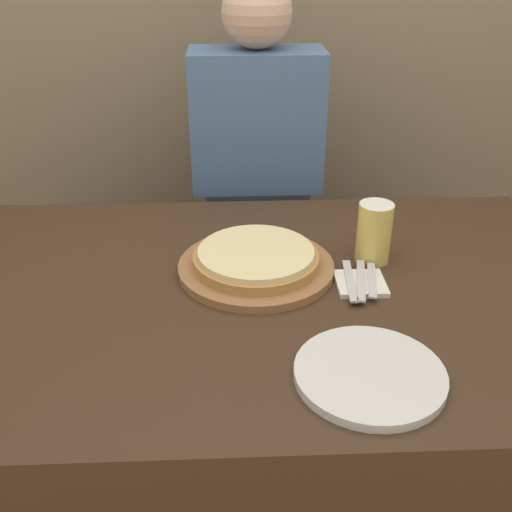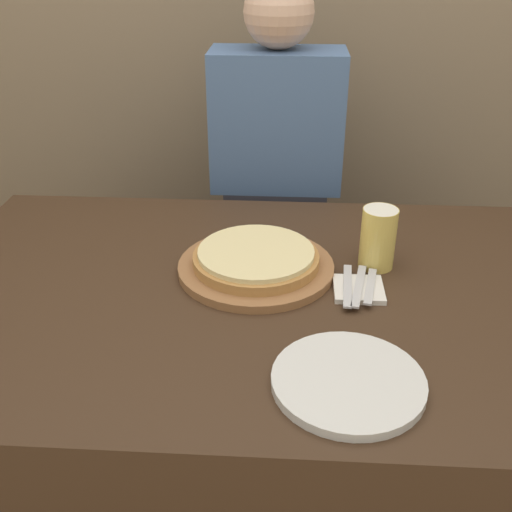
{
  "view_description": "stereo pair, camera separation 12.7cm",
  "coord_description": "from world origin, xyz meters",
  "px_view_note": "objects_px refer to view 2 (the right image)",
  "views": [
    {
      "loc": [
        -0.06,
        -1.14,
        1.41
      ],
      "look_at": [
        -0.01,
        0.08,
        0.74
      ],
      "focal_mm": 42.0,
      "sensor_mm": 36.0,
      "label": 1
    },
    {
      "loc": [
        0.06,
        -1.14,
        1.41
      ],
      "look_at": [
        -0.01,
        0.08,
        0.74
      ],
      "focal_mm": 42.0,
      "sensor_mm": 36.0,
      "label": 2
    }
  ],
  "objects_px": {
    "pizza_on_board": "(256,262)",
    "dinner_knife": "(359,286)",
    "beer_glass": "(378,236)",
    "diner_person": "(276,196)",
    "fork": "(348,286)",
    "spoon": "(370,287)",
    "dinner_plate": "(348,381)"
  },
  "relations": [
    {
      "from": "diner_person",
      "to": "beer_glass",
      "type": "bearing_deg",
      "value": -65.28
    },
    {
      "from": "pizza_on_board",
      "to": "beer_glass",
      "type": "relative_size",
      "value": 2.48
    },
    {
      "from": "fork",
      "to": "spoon",
      "type": "height_order",
      "value": "same"
    },
    {
      "from": "dinner_knife",
      "to": "diner_person",
      "type": "bearing_deg",
      "value": 106.88
    },
    {
      "from": "diner_person",
      "to": "fork",
      "type": "bearing_deg",
      "value": -75.08
    },
    {
      "from": "beer_glass",
      "to": "dinner_plate",
      "type": "distance_m",
      "value": 0.45
    },
    {
      "from": "beer_glass",
      "to": "dinner_knife",
      "type": "height_order",
      "value": "beer_glass"
    },
    {
      "from": "fork",
      "to": "dinner_knife",
      "type": "bearing_deg",
      "value": 0.0
    },
    {
      "from": "dinner_plate",
      "to": "fork",
      "type": "xyz_separation_m",
      "value": [
        0.02,
        0.31,
        0.01
      ]
    },
    {
      "from": "beer_glass",
      "to": "diner_person",
      "type": "height_order",
      "value": "diner_person"
    },
    {
      "from": "dinner_knife",
      "to": "beer_glass",
      "type": "bearing_deg",
      "value": 67.47
    },
    {
      "from": "beer_glass",
      "to": "spoon",
      "type": "distance_m",
      "value": 0.14
    },
    {
      "from": "pizza_on_board",
      "to": "diner_person",
      "type": "distance_m",
      "value": 0.6
    },
    {
      "from": "pizza_on_board",
      "to": "dinner_knife",
      "type": "height_order",
      "value": "pizza_on_board"
    },
    {
      "from": "dinner_knife",
      "to": "diner_person",
      "type": "height_order",
      "value": "diner_person"
    },
    {
      "from": "fork",
      "to": "spoon",
      "type": "xyz_separation_m",
      "value": [
        0.05,
        0.0,
        0.0
      ]
    },
    {
      "from": "fork",
      "to": "dinner_knife",
      "type": "relative_size",
      "value": 1.0
    },
    {
      "from": "fork",
      "to": "spoon",
      "type": "relative_size",
      "value": 1.18
    },
    {
      "from": "dinner_plate",
      "to": "pizza_on_board",
      "type": "bearing_deg",
      "value": 115.46
    },
    {
      "from": "dinner_plate",
      "to": "dinner_knife",
      "type": "height_order",
      "value": "dinner_plate"
    },
    {
      "from": "dinner_knife",
      "to": "diner_person",
      "type": "distance_m",
      "value": 0.71
    },
    {
      "from": "dinner_plate",
      "to": "spoon",
      "type": "xyz_separation_m",
      "value": [
        0.07,
        0.31,
        0.01
      ]
    },
    {
      "from": "dinner_knife",
      "to": "fork",
      "type": "bearing_deg",
      "value": 180.0
    },
    {
      "from": "pizza_on_board",
      "to": "fork",
      "type": "distance_m",
      "value": 0.22
    },
    {
      "from": "beer_glass",
      "to": "diner_person",
      "type": "xyz_separation_m",
      "value": [
        -0.25,
        0.55,
        -0.14
      ]
    },
    {
      "from": "pizza_on_board",
      "to": "dinner_plate",
      "type": "relative_size",
      "value": 1.34
    },
    {
      "from": "dinner_knife",
      "to": "spoon",
      "type": "bearing_deg",
      "value": 0.0
    },
    {
      "from": "diner_person",
      "to": "spoon",
      "type": "bearing_deg",
      "value": -71.19
    },
    {
      "from": "beer_glass",
      "to": "pizza_on_board",
      "type": "bearing_deg",
      "value": -171.54
    },
    {
      "from": "beer_glass",
      "to": "diner_person",
      "type": "bearing_deg",
      "value": 114.72
    },
    {
      "from": "pizza_on_board",
      "to": "fork",
      "type": "bearing_deg",
      "value": -20.73
    },
    {
      "from": "pizza_on_board",
      "to": "spoon",
      "type": "relative_size",
      "value": 2.4
    }
  ]
}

